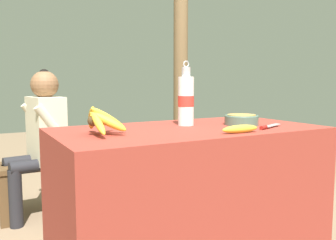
% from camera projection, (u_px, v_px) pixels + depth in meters
% --- Properties ---
extents(market_counter, '(1.36, 0.72, 0.76)m').
position_uv_depth(market_counter, '(189.00, 200.00, 1.86)').
color(market_counter, maroon).
rests_on(market_counter, ground_plane).
extents(banana_bunch_ripe, '(0.19, 0.30, 0.14)m').
position_uv_depth(banana_bunch_ripe, '(102.00, 120.00, 1.57)').
color(banana_bunch_ripe, '#4C381E').
rests_on(banana_bunch_ripe, market_counter).
extents(serving_bowl, '(0.18, 0.18, 0.06)m').
position_uv_depth(serving_bowl, '(241.00, 119.00, 1.94)').
color(serving_bowl, '#4C6B5B').
rests_on(serving_bowl, market_counter).
extents(water_bottle, '(0.09, 0.09, 0.35)m').
position_uv_depth(water_bottle, '(186.00, 100.00, 1.91)').
color(water_bottle, white).
rests_on(water_bottle, market_counter).
extents(loose_banana_front, '(0.20, 0.04, 0.04)m').
position_uv_depth(loose_banana_front, '(240.00, 129.00, 1.63)').
color(loose_banana_front, gold).
rests_on(loose_banana_front, market_counter).
extents(knife, '(0.21, 0.11, 0.02)m').
position_uv_depth(knife, '(268.00, 126.00, 1.79)').
color(knife, '#BCBCC1').
rests_on(knife, market_counter).
extents(wooden_bench, '(1.45, 0.32, 0.40)m').
position_uv_depth(wooden_bench, '(88.00, 165.00, 2.82)').
color(wooden_bench, brown).
rests_on(wooden_bench, ground_plane).
extents(seated_vendor, '(0.43, 0.41, 1.09)m').
position_uv_depth(seated_vendor, '(40.00, 133.00, 2.59)').
color(seated_vendor, '#232328').
rests_on(seated_vendor, ground_plane).
extents(banana_bunch_green, '(0.17, 0.27, 0.12)m').
position_uv_depth(banana_bunch_green, '(138.00, 145.00, 3.02)').
color(banana_bunch_green, '#4C381E').
rests_on(banana_bunch_green, wooden_bench).
extents(support_post_far, '(0.14, 0.14, 2.66)m').
position_uv_depth(support_post_far, '(181.00, 48.00, 3.48)').
color(support_post_far, brown).
rests_on(support_post_far, ground_plane).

